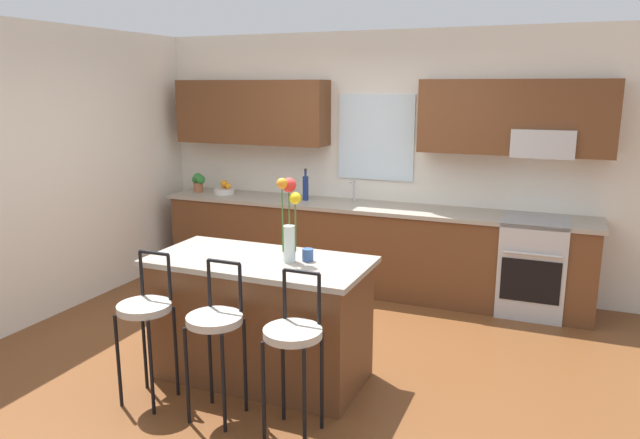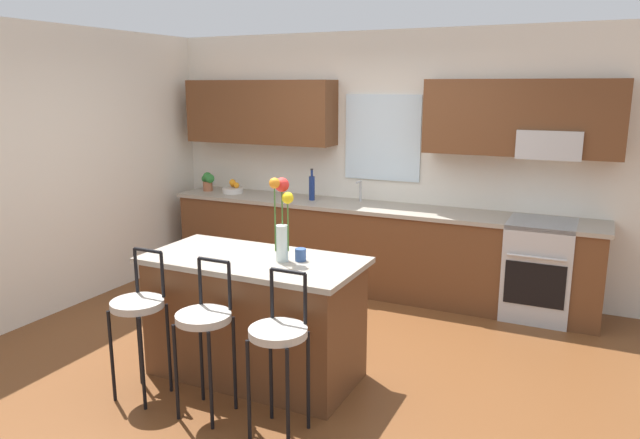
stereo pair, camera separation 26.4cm
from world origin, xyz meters
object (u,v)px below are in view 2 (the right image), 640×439
object	(u,v)px
kitchen_island	(255,317)
bottle_olive_oil	(312,187)
bar_stool_middle	(204,324)
mug_ceramic	(301,255)
fruit_bowl_oranges	(233,189)
flower_vase	(282,216)
oven_range	(538,269)
potted_plant_small	(208,180)
bar_stool_far	(279,339)
bar_stool_near	(139,311)

from	to	relation	value
kitchen_island	bottle_olive_oil	size ratio (longest dim) A/B	4.63
kitchen_island	bar_stool_middle	xyz separation A→B (m)	(0.00, -0.61, 0.17)
mug_ceramic	fruit_bowl_oranges	distance (m)	2.88
flower_vase	mug_ceramic	world-z (taller)	flower_vase
mug_ceramic	flower_vase	bearing A→B (deg)	-156.01
oven_range	bottle_olive_oil	size ratio (longest dim) A/B	2.67
kitchen_island	potted_plant_small	xyz separation A→B (m)	(-1.97, 2.18, 0.58)
bar_stool_far	oven_range	bearing A→B (deg)	65.95
bar_stool_far	potted_plant_small	distance (m)	3.77
oven_range	flower_vase	distance (m)	2.75
kitchen_island	bar_stool_near	size ratio (longest dim) A/B	1.53
oven_range	bar_stool_near	bearing A→B (deg)	-130.19
bar_stool_middle	flower_vase	world-z (taller)	flower_vase
mug_ceramic	fruit_bowl_oranges	world-z (taller)	fruit_bowl_oranges
bar_stool_far	flower_vase	xyz separation A→B (m)	(-0.32, 0.63, 0.61)
kitchen_island	potted_plant_small	distance (m)	2.99
fruit_bowl_oranges	potted_plant_small	world-z (taller)	potted_plant_small
kitchen_island	mug_ceramic	size ratio (longest dim) A/B	17.74
flower_vase	mug_ceramic	xyz separation A→B (m)	(0.12, 0.05, -0.28)
oven_range	fruit_bowl_oranges	world-z (taller)	fruit_bowl_oranges
bar_stool_near	fruit_bowl_oranges	distance (m)	3.00
kitchen_island	bar_stool_near	distance (m)	0.84
flower_vase	potted_plant_small	xyz separation A→B (m)	(-2.20, 2.15, -0.20)
flower_vase	bottle_olive_oil	distance (m)	2.31
mug_ceramic	potted_plant_small	world-z (taller)	potted_plant_small
bar_stool_near	bar_stool_far	xyz separation A→B (m)	(1.10, 0.00, 0.00)
oven_range	flower_vase	xyz separation A→B (m)	(-1.55, -2.13, 0.79)
bar_stool_middle	fruit_bowl_oranges	bearing A→B (deg)	120.16
bar_stool_middle	oven_range	bearing A→B (deg)	57.15
bar_stool_near	potted_plant_small	bearing A→B (deg)	116.97
oven_range	mug_ceramic	size ratio (longest dim) A/B	10.22
oven_range	potted_plant_small	size ratio (longest dim) A/B	4.14
oven_range	bottle_olive_oil	world-z (taller)	bottle_olive_oil
oven_range	bar_stool_middle	world-z (taller)	bar_stool_middle
bar_stool_middle	mug_ceramic	xyz separation A→B (m)	(0.35, 0.69, 0.33)
oven_range	bar_stool_middle	xyz separation A→B (m)	(-1.78, -2.76, 0.18)
fruit_bowl_oranges	bar_stool_middle	bearing A→B (deg)	-59.84
oven_range	mug_ceramic	bearing A→B (deg)	-124.69
bar_stool_far	flower_vase	size ratio (longest dim) A/B	1.73
flower_vase	potted_plant_small	distance (m)	3.08
bar_stool_near	bar_stool_middle	xyz separation A→B (m)	(0.55, 0.00, 0.00)
bar_stool_middle	bar_stool_far	world-z (taller)	same
bar_stool_far	mug_ceramic	world-z (taller)	bar_stool_far
oven_range	potted_plant_small	bearing A→B (deg)	179.64
oven_range	bar_stool_near	xyz separation A→B (m)	(-2.33, -2.76, 0.18)
oven_range	flower_vase	size ratio (longest dim) A/B	1.53
bar_stool_near	bottle_olive_oil	xyz separation A→B (m)	(-0.04, 2.78, 0.43)
kitchen_island	bar_stool_near	xyz separation A→B (m)	(-0.55, -0.61, 0.17)
bar_stool_far	bottle_olive_oil	size ratio (longest dim) A/B	3.02
bar_stool_near	potted_plant_small	xyz separation A→B (m)	(-1.42, 2.78, 0.41)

